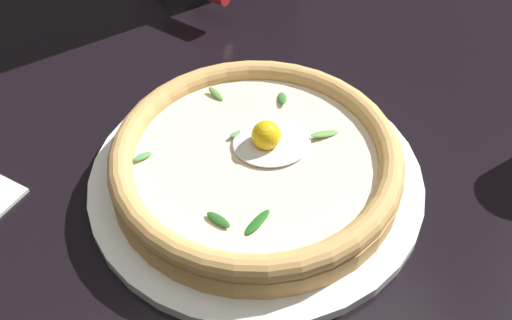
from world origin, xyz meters
TOP-DOWN VIEW (x-y plane):
  - ground_plane at (0.00, 0.00)m, footprint 2.40×2.40m
  - pizza_plate at (0.05, -0.01)m, footprint 0.33×0.33m
  - pizza at (0.05, -0.01)m, footprint 0.28×0.28m

SIDE VIEW (x-z plane):
  - ground_plane at x=0.00m, z-range -0.03..0.00m
  - pizza_plate at x=0.05m, z-range 0.00..0.01m
  - pizza at x=0.05m, z-range 0.00..0.06m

